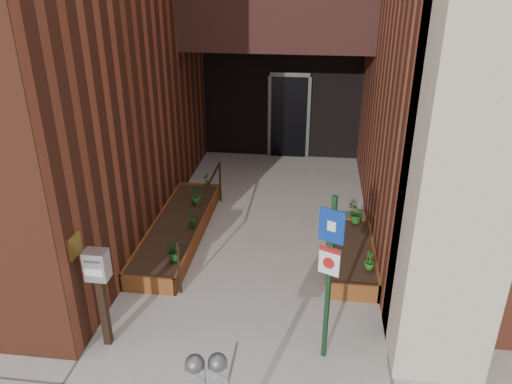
% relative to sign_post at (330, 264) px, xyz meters
% --- Properties ---
extents(ground, '(80.00, 80.00, 0.00)m').
position_rel_sign_post_xyz_m(ground, '(-1.15, 0.11, -1.42)').
color(ground, '#9E9991').
rests_on(ground, ground).
extents(planter_left, '(0.90, 3.60, 0.30)m').
position_rel_sign_post_xyz_m(planter_left, '(-2.70, 2.81, -1.29)').
color(planter_left, brown).
rests_on(planter_left, ground).
extents(planter_right, '(0.80, 2.20, 0.30)m').
position_rel_sign_post_xyz_m(planter_right, '(0.45, 2.31, -1.29)').
color(planter_right, brown).
rests_on(planter_right, ground).
extents(handrail, '(0.04, 3.34, 0.90)m').
position_rel_sign_post_xyz_m(handrail, '(-2.20, 2.76, -0.68)').
color(handrail, black).
rests_on(handrail, ground).
extents(sign_post, '(0.30, 0.15, 2.31)m').
position_rel_sign_post_xyz_m(sign_post, '(0.00, 0.00, 0.00)').
color(sign_post, '#12341B').
rests_on(sign_post, ground).
extents(payment_dropbox, '(0.29, 0.22, 1.45)m').
position_rel_sign_post_xyz_m(payment_dropbox, '(-2.88, -0.11, -0.38)').
color(payment_dropbox, black).
rests_on(payment_dropbox, ground).
extents(shrub_left_a, '(0.43, 0.43, 0.34)m').
position_rel_sign_post_xyz_m(shrub_left_a, '(-2.40, 1.58, -0.95)').
color(shrub_left_a, '#1F5217').
rests_on(shrub_left_a, planter_left).
extents(shrub_left_b, '(0.22, 0.22, 0.34)m').
position_rel_sign_post_xyz_m(shrub_left_b, '(-2.41, 2.72, -0.95)').
color(shrub_left_b, '#17511A').
rests_on(shrub_left_b, planter_left).
extents(shrub_left_c, '(0.26, 0.26, 0.36)m').
position_rel_sign_post_xyz_m(shrub_left_c, '(-2.54, 3.64, -0.94)').
color(shrub_left_c, '#1D601B').
rests_on(shrub_left_c, planter_left).
extents(shrub_left_d, '(0.21, 0.21, 0.33)m').
position_rel_sign_post_xyz_m(shrub_left_d, '(-2.50, 4.41, -0.96)').
color(shrub_left_d, '#235C1A').
rests_on(shrub_left_d, planter_left).
extents(shrub_right_a, '(0.23, 0.23, 0.30)m').
position_rel_sign_post_xyz_m(shrub_right_a, '(0.70, 1.68, -0.97)').
color(shrub_right_a, '#27631C').
rests_on(shrub_right_a, planter_right).
extents(shrub_right_b, '(0.27, 0.27, 0.37)m').
position_rel_sign_post_xyz_m(shrub_right_b, '(0.20, 3.08, -0.94)').
color(shrub_right_b, '#205D1A').
rests_on(shrub_right_b, planter_right).
extents(shrub_right_c, '(0.43, 0.43, 0.37)m').
position_rel_sign_post_xyz_m(shrub_right_c, '(0.58, 3.21, -0.94)').
color(shrub_right_c, '#20611B').
rests_on(shrub_right_c, planter_right).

